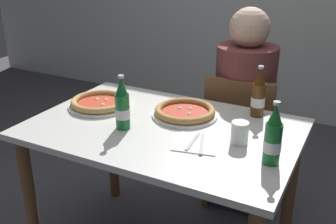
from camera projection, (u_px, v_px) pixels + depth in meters
name	position (u px, v px, depth m)	size (l,w,h in m)	color
dining_table_main	(163.00, 148.00, 1.84)	(1.20, 0.80, 0.75)	silver
chair_behind_table	(240.00, 135.00, 2.32)	(0.44, 0.44, 0.85)	brown
diner_seated	(243.00, 116.00, 2.32)	(0.34, 0.34, 1.21)	#2D3342
pizza_margherita_near	(185.00, 112.00, 1.89)	(0.32, 0.32, 0.04)	white
pizza_marinara_far	(100.00, 103.00, 2.00)	(0.32, 0.32, 0.04)	white
beer_bottle_left	(258.00, 95.00, 1.87)	(0.07, 0.07, 0.25)	#512D0F
beer_bottle_center	(122.00, 106.00, 1.73)	(0.07, 0.07, 0.25)	#196B2D
beer_bottle_right	(273.00, 138.00, 1.45)	(0.07, 0.07, 0.25)	#196B2D
napkin_with_cutlery	(197.00, 143.00, 1.63)	(0.21, 0.21, 0.01)	white
paper_cup	(240.00, 133.00, 1.62)	(0.07, 0.07, 0.10)	white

